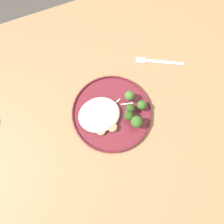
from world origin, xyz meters
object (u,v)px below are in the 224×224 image
at_px(broccoli_floret_front_edge, 130,109).
at_px(broccoli_floret_right_tilted, 129,116).
at_px(seared_scallop_tiny_bay, 101,107).
at_px(seared_scallop_right_edge, 112,127).
at_px(seared_scallop_left_edge, 96,102).
at_px(seared_scallop_tilted_round, 104,120).
at_px(broccoli_floret_beside_noodles, 137,122).
at_px(dinner_plate, 112,113).
at_px(seared_scallop_on_noodles, 101,130).
at_px(broccoli_floret_near_rim, 129,96).
at_px(seared_scallop_center_golden, 96,119).
at_px(broccoli_floret_split_head, 142,105).
at_px(dinner_fork, 158,62).

relative_size(broccoli_floret_front_edge, broccoli_floret_right_tilted, 0.89).
distance_m(seared_scallop_tiny_bay, broccoli_floret_right_tilted, 0.11).
distance_m(seared_scallop_right_edge, seared_scallop_left_edge, 0.11).
relative_size(seared_scallop_tiny_bay, broccoli_floret_right_tilted, 0.47).
xyz_separation_m(seared_scallop_tiny_bay, seared_scallop_tilted_round, (0.01, 0.05, 0.00)).
xyz_separation_m(broccoli_floret_front_edge, broccoli_floret_beside_noodles, (-0.00, 0.05, 0.01)).
bearing_deg(broccoli_floret_right_tilted, dinner_plate, -40.23).
bearing_deg(seared_scallop_right_edge, seared_scallop_tiny_bay, -82.04).
bearing_deg(seared_scallop_on_noodles, broccoli_floret_near_rim, -151.59).
height_order(seared_scallop_right_edge, broccoli_floret_right_tilted, broccoli_floret_right_tilted).
height_order(seared_scallop_left_edge, seared_scallop_center_golden, seared_scallop_center_golden).
distance_m(seared_scallop_tilted_round, broccoli_floret_near_rim, 0.12).
height_order(seared_scallop_tiny_bay, broccoli_floret_beside_noodles, broccoli_floret_beside_noodles).
relative_size(dinner_plate, broccoli_floret_front_edge, 6.36).
distance_m(seared_scallop_left_edge, broccoli_floret_front_edge, 0.13).
relative_size(seared_scallop_right_edge, broccoli_floret_near_rim, 0.60).
bearing_deg(broccoli_floret_right_tilted, seared_scallop_on_noodles, 4.21).
bearing_deg(dinner_plate, broccoli_floret_split_head, 169.21).
height_order(dinner_plate, broccoli_floret_front_edge, broccoli_floret_front_edge).
distance_m(seared_scallop_left_edge, broccoli_floret_split_head, 0.17).
height_order(seared_scallop_tiny_bay, broccoli_floret_near_rim, broccoli_floret_near_rim).
relative_size(dinner_plate, seared_scallop_right_edge, 8.75).
xyz_separation_m(seared_scallop_tilted_round, broccoli_floret_front_edge, (-0.10, -0.00, 0.02)).
xyz_separation_m(seared_scallop_right_edge, broccoli_floret_near_rim, (-0.10, -0.08, 0.02)).
relative_size(seared_scallop_on_noodles, broccoli_floret_front_edge, 0.75).
distance_m(dinner_plate, seared_scallop_tilted_round, 0.04).
xyz_separation_m(seared_scallop_left_edge, seared_scallop_tilted_round, (-0.00, 0.07, 0.00)).
relative_size(seared_scallop_tilted_round, broccoli_floret_near_rim, 0.63).
relative_size(seared_scallop_center_golden, seared_scallop_tiny_bay, 1.28).
distance_m(seared_scallop_right_edge, broccoli_floret_split_head, 0.13).
xyz_separation_m(broccoli_floret_near_rim, broccoli_floret_beside_noodles, (0.01, 0.10, 0.01)).
bearing_deg(seared_scallop_tilted_round, seared_scallop_on_noodles, 52.36).
xyz_separation_m(seared_scallop_tiny_bay, seared_scallop_on_noodles, (0.03, 0.08, -0.00)).
xyz_separation_m(dinner_plate, seared_scallop_right_edge, (0.02, 0.05, 0.01)).
distance_m(dinner_plate, broccoli_floret_front_edge, 0.07).
height_order(seared_scallop_left_edge, seared_scallop_on_noodles, same).
xyz_separation_m(seared_scallop_on_noodles, broccoli_floret_beside_noodles, (-0.12, 0.02, 0.03)).
height_order(dinner_plate, broccoli_floret_right_tilted, broccoli_floret_right_tilted).
relative_size(seared_scallop_tiny_bay, broccoli_floret_near_rim, 0.44).
xyz_separation_m(seared_scallop_tilted_round, broccoli_floret_beside_noodles, (-0.10, 0.05, 0.03)).
height_order(seared_scallop_tilted_round, broccoli_floret_right_tilted, broccoli_floret_right_tilted).
distance_m(seared_scallop_right_edge, broccoli_floret_beside_noodles, 0.09).
xyz_separation_m(dinner_plate, seared_scallop_center_golden, (0.06, 0.00, 0.01)).
xyz_separation_m(seared_scallop_on_noodles, broccoli_floret_near_rim, (-0.14, -0.07, 0.02)).
bearing_deg(seared_scallop_right_edge, broccoli_floret_near_rim, -140.54).
xyz_separation_m(seared_scallop_right_edge, seared_scallop_on_noodles, (0.04, -0.00, -0.00)).
distance_m(seared_scallop_tilted_round, dinner_fork, 0.32).
distance_m(seared_scallop_tilted_round, broccoli_floret_right_tilted, 0.09).
bearing_deg(seared_scallop_tiny_bay, broccoli_floret_front_edge, 153.15).
relative_size(seared_scallop_center_golden, seared_scallop_on_noodles, 0.91).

